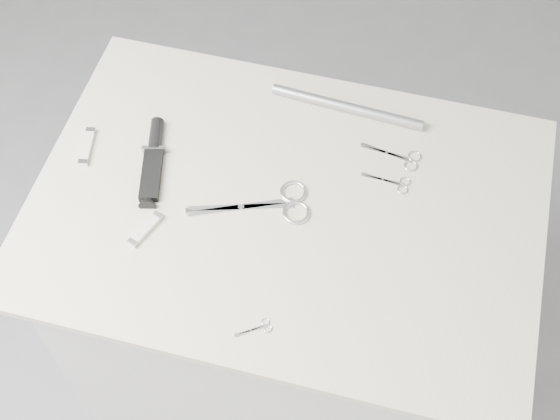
% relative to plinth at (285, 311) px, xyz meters
% --- Properties ---
extents(ground, '(4.00, 4.00, 0.01)m').
position_rel_plinth_xyz_m(ground, '(0.00, 0.00, -0.46)').
color(ground, slate).
rests_on(ground, ground).
extents(plinth, '(0.90, 0.60, 0.90)m').
position_rel_plinth_xyz_m(plinth, '(0.00, 0.00, 0.00)').
color(plinth, silver).
rests_on(plinth, ground).
extents(display_board, '(1.00, 0.70, 0.02)m').
position_rel_plinth_xyz_m(display_board, '(0.00, 0.00, 0.46)').
color(display_board, beige).
rests_on(display_board, plinth).
extents(large_shears, '(0.24, 0.14, 0.01)m').
position_rel_plinth_xyz_m(large_shears, '(-0.02, -0.00, 0.47)').
color(large_shears, silver).
rests_on(large_shears, display_board).
extents(embroidery_scissors_a, '(0.13, 0.05, 0.00)m').
position_rel_plinth_xyz_m(embroidery_scissors_a, '(0.20, 0.17, 0.47)').
color(embroidery_scissors_a, silver).
rests_on(embroidery_scissors_a, display_board).
extents(embroidery_scissors_b, '(0.10, 0.04, 0.00)m').
position_rel_plinth_xyz_m(embroidery_scissors_b, '(0.19, 0.11, 0.47)').
color(embroidery_scissors_b, silver).
rests_on(embroidery_scissors_b, display_board).
extents(tiny_scissors, '(0.06, 0.05, 0.00)m').
position_rel_plinth_xyz_m(tiny_scissors, '(0.02, -0.27, 0.47)').
color(tiny_scissors, silver).
rests_on(tiny_scissors, display_board).
extents(sheathed_knife, '(0.08, 0.20, 0.03)m').
position_rel_plinth_xyz_m(sheathed_knife, '(-0.29, 0.04, 0.48)').
color(sheathed_knife, black).
rests_on(sheathed_knife, display_board).
extents(pocket_knife_a, '(0.05, 0.09, 0.01)m').
position_rel_plinth_xyz_m(pocket_knife_a, '(-0.25, -0.12, 0.48)').
color(pocket_knife_a, silver).
rests_on(pocket_knife_a, display_board).
extents(pocket_knife_b, '(0.04, 0.10, 0.01)m').
position_rel_plinth_xyz_m(pocket_knife_b, '(-0.43, 0.03, 0.48)').
color(pocket_knife_b, silver).
rests_on(pocket_knife_b, display_board).
extents(metal_rail, '(0.33, 0.04, 0.02)m').
position_rel_plinth_xyz_m(metal_rail, '(0.06, 0.27, 0.48)').
color(metal_rail, '#999CA2').
rests_on(metal_rail, display_board).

